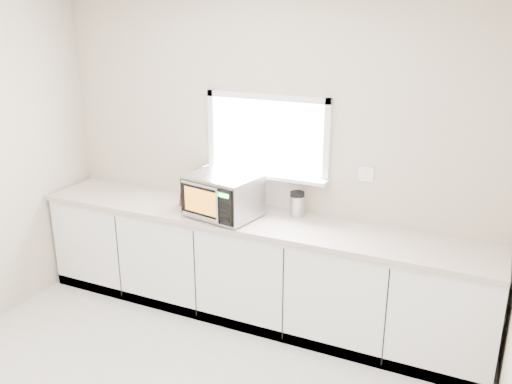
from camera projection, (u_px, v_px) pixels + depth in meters
The scene contains 7 objects.
back_wall at pixel (268, 157), 4.60m from camera, with size 4.00×0.17×2.70m.
cabinets at pixel (253, 269), 4.64m from camera, with size 3.92×0.60×0.88m, color white.
countertop at pixel (253, 220), 4.49m from camera, with size 3.92×0.64×0.04m, color beige.
microwave at pixel (223, 195), 4.44m from camera, with size 0.62×0.53×0.36m.
knife_block at pixel (189, 195), 4.66m from camera, with size 0.10×0.19×0.27m.
cutting_board at pixel (201, 183), 4.91m from camera, with size 0.28×0.28×0.02m, color #AF8043.
coffee_grinder at pixel (297, 204), 4.48m from camera, with size 0.15×0.15×0.22m.
Camera 1 is at (1.79, -2.08, 2.56)m, focal length 38.00 mm.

